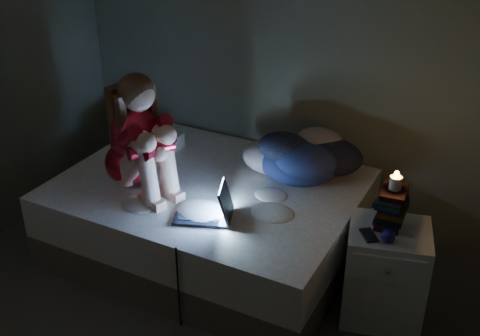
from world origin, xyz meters
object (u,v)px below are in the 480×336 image
Objects in this scene: bed at (210,217)px; woman at (128,129)px; nightstand at (385,273)px; laptop at (202,200)px; candle at (395,184)px; phone at (366,231)px.

woman is (-0.46, -0.26, 0.70)m from bed.
laptop is at bearing 179.95° from nightstand.
candle is 0.33m from phone.
candle is (1.28, -0.06, 0.64)m from bed.
nightstand is (1.76, 0.15, -0.66)m from woman.
laptop is at bearing 168.78° from phone.
bed is 0.88m from woman.
woman is 0.72m from laptop.
nightstand is (1.12, 0.29, -0.37)m from laptop.
candle reaches higher than laptop.
nightstand is at bearing 22.25° from woman.
laptop is 1.01m from phone.
phone is (0.99, 0.20, -0.04)m from laptop.
phone is (-0.10, -0.14, -0.27)m from candle.
laptop is (0.65, -0.14, -0.30)m from woman.
bed is 5.73× the size of laptop.
candle is at bearing 31.32° from phone.
candle is (-0.02, 0.05, 0.60)m from nightstand.
candle is 0.57× the size of phone.
woman is 6.01× the size of phone.
candle is at bearing 98.62° from nightstand.
woman is at bearing 159.33° from phone.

